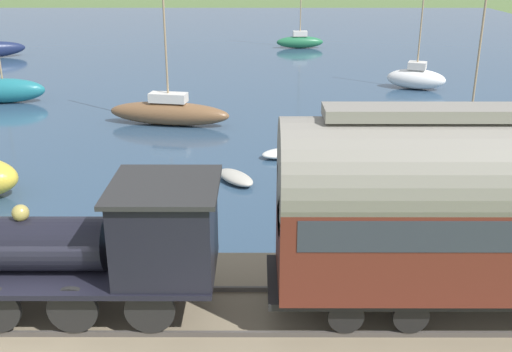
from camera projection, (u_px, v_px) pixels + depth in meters
ground_plane at (44, 347)px, 13.18m from camera, size 200.00×200.00×0.00m
harbor_water at (205, 47)px, 54.02m from camera, size 80.00×80.00×0.01m
rail_embankment at (49, 323)px, 13.56m from camera, size 5.68×56.00×0.68m
steam_locomotive at (107, 240)px, 12.82m from camera, size 2.39×6.42×3.44m
sailboat_brown at (169, 112)px, 29.76m from camera, size 2.37×6.29×9.18m
sailboat_white at (416, 78)px, 37.54m from camera, size 2.72×3.93×6.61m
sailboat_green at (300, 41)px, 53.39m from camera, size 1.38×4.23×9.06m
sailboat_blue at (469, 128)px, 27.59m from camera, size 2.13×4.06×8.73m
sailboat_teal at (4, 90)px, 34.11m from camera, size 1.75×4.68×7.71m
rowboat_far_out at (285, 153)px, 25.20m from camera, size 1.64×2.28×0.37m
rowboat_near_shore at (236, 177)px, 22.48m from camera, size 2.12×1.83×0.38m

